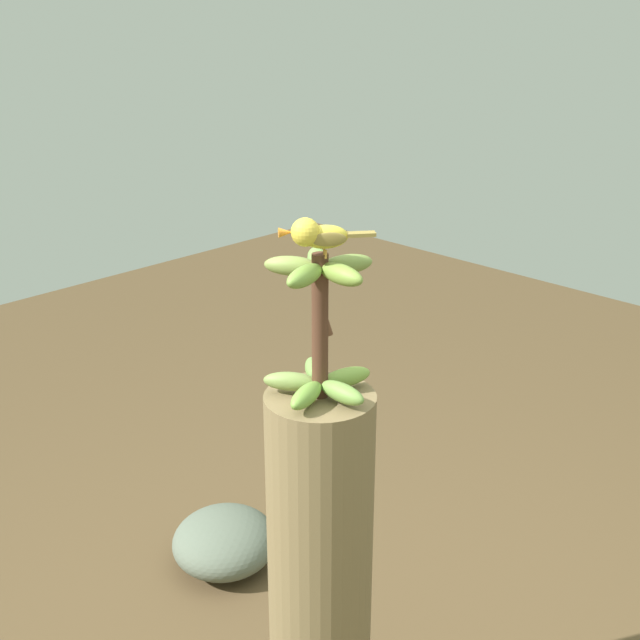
# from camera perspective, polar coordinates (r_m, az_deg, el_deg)

# --- Properties ---
(banana_tree) EXTENTS (0.26, 0.26, 1.11)m
(banana_tree) POSITION_cam_1_polar(r_m,az_deg,el_deg) (2.21, 0.00, -18.09)
(banana_tree) COLOR olive
(banana_tree) RESTS_ON ground
(banana_bunch) EXTENTS (0.25, 0.26, 0.34)m
(banana_bunch) POSITION_cam_1_polar(r_m,az_deg,el_deg) (1.83, 0.01, -0.48)
(banana_bunch) COLOR #4C2D1E
(banana_bunch) RESTS_ON banana_tree
(perched_bird) EXTENTS (0.14, 0.17, 0.09)m
(perched_bird) POSITION_cam_1_polar(r_m,az_deg,el_deg) (1.74, -0.31, 5.83)
(perched_bird) COLOR #C68933
(perched_bird) RESTS_ON banana_bunch
(garden_rock) EXTENTS (0.55, 0.55, 0.19)m
(garden_rock) POSITION_cam_1_polar(r_m,az_deg,el_deg) (3.16, -6.49, -14.69)
(garden_rock) COLOR #5B6656
(garden_rock) RESTS_ON ground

